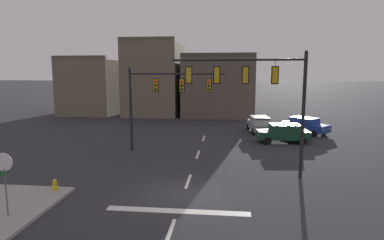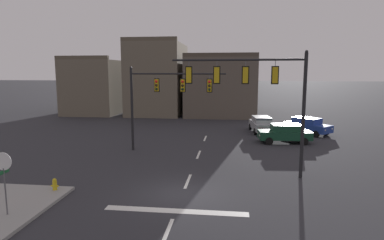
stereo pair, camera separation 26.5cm
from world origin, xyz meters
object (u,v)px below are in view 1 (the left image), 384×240
car_lot_middle (305,125)px  signal_mast_near_side (258,87)px  fire_hydrant (55,187)px  stop_sign (4,169)px  car_lot_nearside (283,133)px  car_lot_farside (259,124)px  signal_mast_far_side (161,93)px

car_lot_middle → signal_mast_near_side: bearing=-113.4°
car_lot_middle → fire_hydrant: 24.18m
signal_mast_near_side → stop_sign: (-10.74, -7.05, -3.05)m
fire_hydrant → signal_mast_near_side: bearing=21.7°
stop_sign → car_lot_middle: (16.71, 20.85, -1.29)m
car_lot_nearside → car_lot_farside: (-1.59, 4.80, 0.00)m
stop_sign → car_lot_nearside: 21.56m
stop_sign → car_lot_middle: bearing=51.3°
signal_mast_far_side → car_lot_farside: signal_mast_far_side is taller
car_lot_nearside → stop_sign: bearing=-130.2°
car_lot_nearside → car_lot_farside: bearing=108.3°
car_lot_middle → stop_sign: bearing=-128.7°
signal_mast_far_side → car_lot_middle: 15.74m
signal_mast_near_side → stop_sign: 13.20m
signal_mast_near_side → car_lot_middle: size_ratio=1.74×
signal_mast_near_side → car_lot_farside: size_ratio=1.66×
fire_hydrant → stop_sign: bearing=-98.7°
car_lot_middle → fire_hydrant: car_lot_middle is taller
signal_mast_far_side → car_lot_nearside: bearing=23.2°
car_lot_nearside → car_lot_farside: same height
fire_hydrant → car_lot_farside: bearing=57.1°
signal_mast_near_side → car_lot_nearside: bearing=71.5°
signal_mast_far_side → stop_sign: signal_mast_far_side is taller
car_lot_farside → fire_hydrant: size_ratio=6.13×
signal_mast_near_side → fire_hydrant: (-10.29, -4.09, -4.87)m
stop_sign → fire_hydrant: 3.50m
car_lot_middle → signal_mast_far_side: bearing=-145.8°
signal_mast_near_side → car_lot_middle: (5.97, 13.80, -4.34)m
signal_mast_near_side → fire_hydrant: signal_mast_near_side is taller
stop_sign → car_lot_middle: size_ratio=0.64×
signal_mast_near_side → fire_hydrant: size_ratio=10.18×
stop_sign → fire_hydrant: stop_sign is taller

